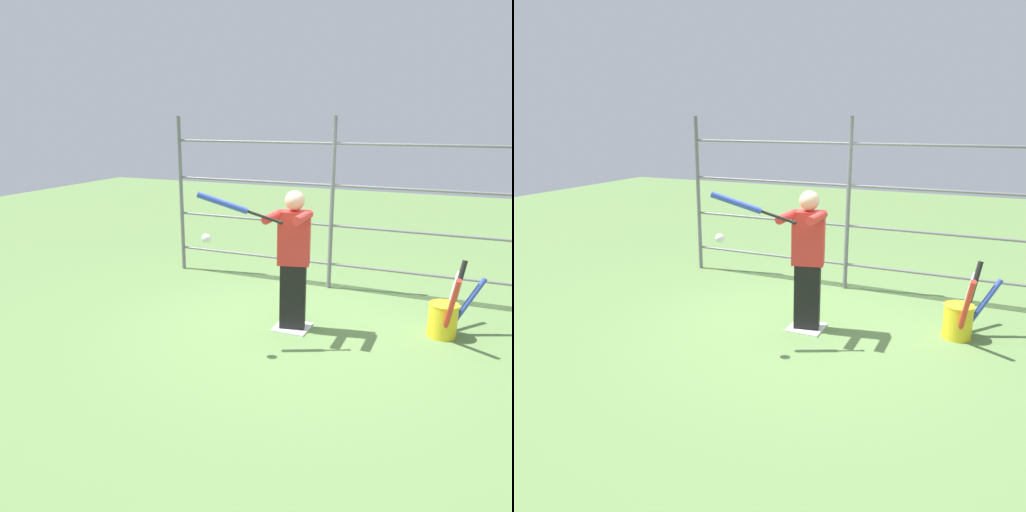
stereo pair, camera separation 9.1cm
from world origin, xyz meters
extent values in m
plane|color=#608447|center=(0.00, 0.00, 0.00)|extent=(24.00, 24.00, 0.00)
cube|color=white|center=(0.00, 0.00, 0.01)|extent=(0.40, 0.40, 0.02)
cylinder|color=slate|center=(0.00, -1.60, 1.22)|extent=(0.06, 0.06, 2.44)
cylinder|color=slate|center=(2.47, -1.60, 1.22)|extent=(0.06, 0.06, 2.44)
cylinder|color=slate|center=(0.00, -1.60, 0.37)|extent=(4.94, 0.04, 0.04)
cylinder|color=slate|center=(0.00, -1.60, 0.94)|extent=(4.94, 0.04, 0.04)
cylinder|color=slate|center=(0.00, -1.60, 1.51)|extent=(4.94, 0.04, 0.04)
cylinder|color=slate|center=(0.00, -1.60, 2.08)|extent=(4.94, 0.04, 0.04)
cube|color=black|center=(0.00, 0.00, 0.40)|extent=(0.33, 0.25, 0.79)
cube|color=red|center=(0.00, 0.00, 1.10)|extent=(0.40, 0.28, 0.62)
sphere|color=beige|center=(0.00, 0.00, 1.53)|extent=(0.22, 0.22, 0.22)
cylinder|color=red|center=(-0.16, 0.18, 1.38)|extent=(0.10, 0.44, 0.10)
cylinder|color=red|center=(0.16, 0.26, 1.38)|extent=(0.10, 0.44, 0.10)
sphere|color=black|center=(0.00, 0.44, 1.36)|extent=(0.05, 0.05, 0.05)
cylinder|color=black|center=(0.16, 0.50, 1.42)|extent=(0.34, 0.16, 0.15)
cylinder|color=#334CB2|center=(0.56, 0.67, 1.57)|extent=(0.52, 0.27, 0.24)
sphere|color=white|center=(0.63, 0.91, 1.23)|extent=(0.10, 0.10, 0.10)
cylinder|color=yellow|center=(-1.64, -0.46, 0.19)|extent=(0.32, 0.32, 0.39)
torus|color=yellow|center=(-1.64, -0.46, 0.39)|extent=(0.33, 0.33, 0.01)
cylinder|color=#B2B2B7|center=(-1.71, -0.77, 0.33)|extent=(0.17, 0.55, 0.62)
cylinder|color=black|center=(-1.74, -0.60, 0.45)|extent=(0.21, 0.26, 0.83)
cylinder|color=red|center=(-1.71, -0.22, 0.43)|extent=(0.18, 0.44, 0.80)
cylinder|color=#334CB2|center=(-1.86, -0.63, 0.35)|extent=(0.42, 0.33, 0.65)
camera|label=1|loc=(-1.79, 5.21, 2.41)|focal=35.00mm
camera|label=2|loc=(-1.87, 5.17, 2.41)|focal=35.00mm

